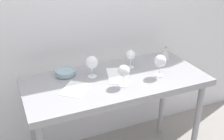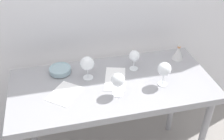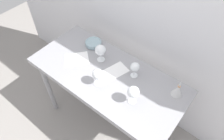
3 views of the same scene
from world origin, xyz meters
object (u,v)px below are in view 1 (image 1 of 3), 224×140
wine_glass_near_right (160,61)px  tasting_bowl (65,72)px  wine_glass_near_center (124,72)px  wine_glass_far_left (92,63)px  tasting_sheet_upper (75,89)px  decanter_funnel (165,53)px  wine_glass_far_right (131,56)px  tasting_sheet_lower (117,75)px

wine_glass_near_right → tasting_bowl: (-0.67, 0.30, -0.10)m
wine_glass_near_center → wine_glass_near_right: bearing=5.3°
wine_glass_far_left → tasting_sheet_upper: 0.25m
tasting_sheet_upper → decanter_funnel: (0.90, 0.22, 0.05)m
wine_glass_far_right → tasting_sheet_lower: size_ratio=0.55×
wine_glass_near_right → tasting_sheet_upper: bearing=175.4°
wine_glass_near_right → wine_glass_far_right: (-0.14, 0.23, -0.02)m
wine_glass_far_right → tasting_bowl: (-0.53, 0.07, -0.08)m
wine_glass_far_left → tasting_sheet_lower: bearing=-17.9°
tasting_sheet_upper → tasting_sheet_lower: (0.36, 0.08, 0.00)m
wine_glass_far_right → decanter_funnel: decanter_funnel is taller
tasting_bowl → wine_glass_near_right: bearing=-23.9°
wine_glass_near_right → decanter_funnel: (0.24, 0.28, -0.07)m
wine_glass_far_left → tasting_sheet_upper: (-0.18, -0.14, -0.12)m
wine_glass_far_right → wine_glass_near_center: 0.32m
wine_glass_far_right → wine_glass_near_center: size_ratio=0.94×
wine_glass_far_right → wine_glass_far_left: bearing=-174.7°
tasting_sheet_lower → decanter_funnel: (0.54, 0.15, 0.05)m
tasting_sheet_upper → tasting_sheet_lower: same height
wine_glass_far_left → wine_glass_near_center: wine_glass_far_left is taller
wine_glass_near_right → wine_glass_near_center: size_ratio=1.08×
wine_glass_far_right → wine_glass_near_right: bearing=-58.6°
wine_glass_near_right → wine_glass_far_right: bearing=121.4°
wine_glass_near_right → tasting_sheet_upper: size_ratio=0.80×
wine_glass_far_left → tasting_bowl: 0.23m
wine_glass_far_right → decanter_funnel: size_ratio=0.98×
tasting_sheet_upper → decanter_funnel: size_ratio=1.40×
wine_glass_far_left → tasting_sheet_upper: bearing=-142.0°
tasting_sheet_lower → wine_glass_near_right: bearing=-7.6°
wine_glass_far_right → tasting_bowl: 0.55m
decanter_funnel → tasting_sheet_upper: bearing=-166.0°
wine_glass_far_left → tasting_sheet_lower: size_ratio=0.62×
wine_glass_near_center → tasting_bowl: bearing=136.7°
tasting_sheet_upper → decanter_funnel: bearing=53.4°
wine_glass_near_right → tasting_bowl: size_ratio=1.09×
wine_glass_near_center → tasting_sheet_upper: bearing=166.1°
tasting_sheet_lower → decanter_funnel: decanter_funnel is taller
wine_glass_far_left → tasting_bowl: wine_glass_far_left is taller
wine_glass_near_center → wine_glass_far_right: bearing=53.8°
wine_glass_far_right → tasting_sheet_upper: size_ratio=0.70×
decanter_funnel → wine_glass_near_center: bearing=-151.2°
wine_glass_far_right → wine_glass_far_left: wine_glass_far_left is taller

